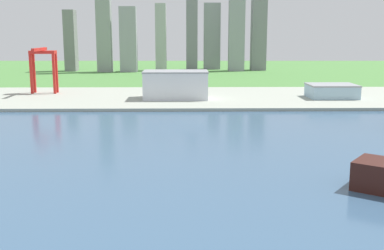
% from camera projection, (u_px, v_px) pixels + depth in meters
% --- Properties ---
extents(ground_plane, '(2400.00, 2400.00, 0.00)m').
position_uv_depth(ground_plane, '(228.00, 152.00, 230.33)').
color(ground_plane, '#497F3C').
extents(water_bay, '(840.00, 360.00, 0.15)m').
position_uv_depth(water_bay, '(243.00, 192.00, 171.40)').
color(water_bay, '#385675').
rests_on(water_bay, ground).
extents(industrial_pier, '(840.00, 140.00, 2.50)m').
position_uv_depth(industrial_pier, '(208.00, 97.00, 416.69)').
color(industrial_pier, '#9A9F91').
rests_on(industrial_pier, ground).
extents(port_crane_red, '(22.81, 38.57, 41.09)m').
position_uv_depth(port_crane_red, '(43.00, 61.00, 429.73)').
color(port_crane_red, red).
rests_on(port_crane_red, industrial_pier).
extents(warehouse_main, '(53.61, 32.73, 23.05)m').
position_uv_depth(warehouse_main, '(176.00, 85.00, 398.80)').
color(warehouse_main, silver).
rests_on(warehouse_main, industrial_pier).
extents(warehouse_annex, '(39.48, 32.26, 11.50)m').
position_uv_depth(warehouse_annex, '(332.00, 91.00, 404.21)').
color(warehouse_annex, '#99BCD1').
rests_on(warehouse_annex, industrial_pier).
extents(distant_skyline, '(304.37, 72.80, 148.17)m').
position_uv_depth(distant_skyline, '(176.00, 33.00, 725.13)').
color(distant_skyline, gray).
rests_on(distant_skyline, ground).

